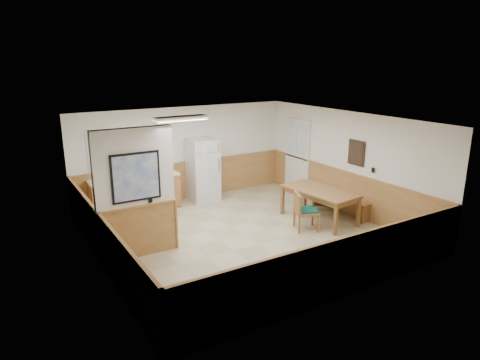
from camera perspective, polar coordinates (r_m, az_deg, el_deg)
ground at (r=9.39m, az=0.40°, el=-7.31°), size 6.00×6.00×0.00m
ceiling at (r=8.71m, az=0.43°, el=7.99°), size 6.00×6.00×0.02m
back_wall at (r=11.56m, az=-7.42°, el=3.50°), size 6.00×0.02×2.50m
right_wall at (r=10.80m, az=14.11°, el=2.28°), size 0.02×6.00×2.50m
left_wall at (r=7.89m, az=-18.50°, el=-3.00°), size 0.02×6.00×2.50m
wainscot_back at (r=11.72m, az=-7.25°, el=-0.11°), size 6.00×0.04×1.00m
wainscot_right at (r=10.98m, az=13.78°, el=-1.54°), size 0.04×6.00×1.00m
wainscot_left at (r=8.16m, az=-17.91°, el=-7.98°), size 0.04×6.00×1.00m
partition_wall at (r=8.25m, az=-13.75°, el=-1.94°), size 1.50×0.20×2.50m
kitchen_counter at (r=11.05m, az=-12.32°, el=-1.55°), size 2.20×0.61×1.00m
exterior_door at (r=12.19m, az=7.63°, el=3.18°), size 0.07×1.02×2.15m
kitchen_window at (r=10.82m, az=-17.64°, el=3.67°), size 0.80×0.04×1.00m
wall_painting at (r=10.51m, az=15.24°, el=3.52°), size 0.04×0.50×0.60m
fluorescent_fixture at (r=9.50m, az=-7.90°, el=8.16°), size 1.20×0.30×0.09m
refrigerator at (r=11.47m, az=-4.98°, el=1.34°), size 0.74×0.72×1.67m
dining_table at (r=10.16m, az=10.58°, el=-1.81°), size 1.09×1.88×0.75m
dining_bench at (r=10.85m, az=13.33°, el=-2.57°), size 0.49×1.68×0.45m
dining_chair at (r=9.59m, az=8.34°, el=-3.80°), size 0.81×0.70×0.85m
fire_extinguisher at (r=11.01m, az=-9.93°, el=1.85°), size 0.12×0.12×0.40m
soap_bottle at (r=10.58m, az=-18.21°, el=0.30°), size 0.09×0.09×0.20m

